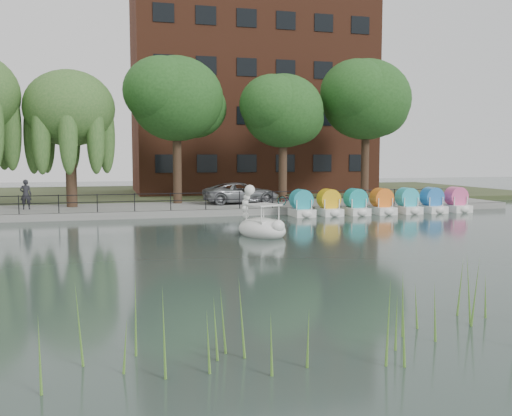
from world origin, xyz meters
name	(u,v)px	position (x,y,z in m)	size (l,w,h in m)	color
ground_plane	(272,255)	(0.00, 0.00, 0.00)	(120.00, 120.00, 0.00)	#3D5149
promenade	(198,209)	(0.00, 16.00, 0.20)	(40.00, 6.00, 0.40)	gray
kerb	(206,213)	(0.00, 13.05, 0.20)	(40.00, 0.25, 0.40)	gray
land_strip	(172,194)	(0.00, 30.00, 0.18)	(60.00, 22.00, 0.36)	#47512D
railing	(206,196)	(0.00, 13.25, 1.15)	(32.00, 0.05, 1.00)	black
apartment_building	(250,88)	(7.00, 29.97, 9.36)	(20.00, 10.07, 18.00)	#4C1E16
willow_mid	(69,109)	(-7.50, 17.00, 6.25)	(5.32, 5.32, 8.15)	#473323
broadleaf_center	(176,99)	(-1.00, 18.00, 7.06)	(6.00, 6.00, 9.25)	#473323
broadleaf_right	(283,112)	(6.00, 17.50, 6.39)	(5.40, 5.40, 8.32)	#473323
broadleaf_far	(366,100)	(12.50, 18.50, 7.40)	(6.30, 6.30, 9.71)	#473323
minivan	(241,191)	(2.94, 16.73, 1.18)	(5.58, 2.57, 1.55)	gray
bicycle	(290,197)	(5.54, 14.49, 0.90)	(1.72, 0.60, 1.00)	gray
pedestrian	(26,192)	(-9.97, 15.96, 1.39)	(0.71, 0.48, 1.98)	black
swan_boat	(261,225)	(0.93, 4.76, 0.48)	(2.51, 3.02, 2.20)	white
pedal_boat_row	(382,204)	(10.44, 11.90, 0.61)	(11.35, 1.70, 1.40)	white
reed_bank	(505,302)	(2.00, -9.50, 0.60)	(24.00, 2.40, 1.20)	#669938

